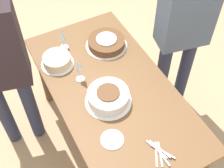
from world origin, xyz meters
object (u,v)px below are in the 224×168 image
cake_back_decorated (57,61)px  person_cutting (185,21)px  cake_center_white (108,97)px  wine_glass_near (62,35)px  wine_glass_far (79,66)px  cake_front_chocolate (106,43)px

cake_back_decorated → person_cutting: 1.02m
cake_center_white → cake_back_decorated: cake_center_white is taller
cake_center_white → person_cutting: 0.84m
cake_back_decorated → wine_glass_near: (0.15, -0.11, 0.09)m
wine_glass_far → cake_back_decorated: bearing=22.8°
wine_glass_far → person_cutting: bearing=-92.7°
cake_front_chocolate → wine_glass_far: 0.42m
cake_back_decorated → person_cutting: bearing=-105.2°
cake_center_white → wine_glass_near: bearing=6.0°
cake_center_white → wine_glass_far: 0.31m
cake_center_white → wine_glass_far: (0.28, 0.09, 0.10)m
person_cutting → cake_center_white: bearing=28.1°
cake_back_decorated → person_cutting: person_cutting is taller
cake_front_chocolate → wine_glass_near: wine_glass_near is taller
cake_center_white → wine_glass_far: wine_glass_far is taller
wine_glass_far → person_cutting: (-0.04, -0.87, 0.10)m
wine_glass_far → person_cutting: 0.88m
cake_back_decorated → wine_glass_far: wine_glass_far is taller
cake_back_decorated → wine_glass_near: size_ratio=1.27×
cake_center_white → person_cutting: size_ratio=0.19×
cake_center_white → cake_front_chocolate: size_ratio=0.97×
wine_glass_near → cake_back_decorated: bearing=142.0°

